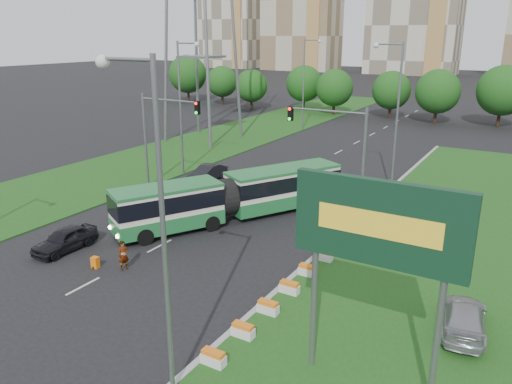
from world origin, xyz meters
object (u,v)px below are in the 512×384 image
Objects in this scene: car_left_near at (65,239)px; traffic_mast_median at (341,145)px; car_median at (464,318)px; shopping_trolley at (95,263)px; traffic_mast_left at (160,127)px; pedestrian at (124,256)px; billboard at (379,233)px; articulated_bus at (230,195)px; car_left_far at (207,173)px.

traffic_mast_median is at bearing 48.23° from car_left_near.
traffic_mast_median is at bearing -54.67° from car_median.
car_median is 19.17m from shopping_trolley.
traffic_mast_left is (-15.16, -1.00, 0.00)m from traffic_mast_median.
traffic_mast_left is 4.67× the size of pedestrian.
pedestrian is (-17.26, -2.92, 0.07)m from car_median.
car_median is at bearing 7.94° from car_left_near.
articulated_bus is at bearing 138.78° from billboard.
traffic_mast_median is 1.93× the size of car_left_near.
billboard is 20.66m from car_left_near.
billboard is at bearing -33.55° from traffic_mast_left.
car_left_far is at bearing 71.33° from traffic_mast_left.
shopping_trolley is at bearing -12.45° from car_left_near.
billboard is 12.19× the size of shopping_trolley.
car_median is (23.68, -13.87, 0.09)m from car_left_far.
traffic_mast_left is at bearing -28.86° from car_median.
car_left_near is at bearing 172.31° from billboard.
traffic_mast_left is at bearing -167.72° from articulated_bus.
car_left_far is (-7.00, 6.89, -1.00)m from articulated_bus.
car_left_near is 0.97× the size of car_left_far.
car_left_near is at bearing -83.06° from car_left_far.
car_left_far is 6.50× the size of shopping_trolley.
pedestrian is at bearing -67.04° from car_left_far.
traffic_mast_median reaches higher than shopping_trolley.
car_median is 17.50m from pedestrian.
pedestrian is (7.87, -12.49, -4.49)m from traffic_mast_left.
shopping_trolley is (6.30, -13.15, -5.02)m from traffic_mast_left.
articulated_bus is 9.86× the size of pedestrian.
car_left_far reaches higher than shopping_trolley.
billboard is 29.17m from car_left_far.
billboard and traffic_mast_median have the same top height.
billboard reaches higher than car_median.
traffic_mast_left is 1.81× the size of car_median.
car_left_near is at bearing 108.57° from pedestrian.
shopping_trolley is at bearing 133.00° from pedestrian.
car_left_near is (-5.57, -9.75, -1.00)m from articulated_bus.
traffic_mast_left reaches higher than articulated_bus.
traffic_mast_median is (-7.47, 16.00, -0.81)m from billboard.
billboard reaches higher than car_left_near.
traffic_mast_left is 6.50m from car_left_far.
pedestrian reaches higher than car_left_near.
car_median reaches higher than shopping_trolley.
pedestrian is 1.79m from shopping_trolley.
car_left_far is at bearing 95.76° from car_left_near.
billboard is at bearing 57.26° from car_median.
pedestrian is (4.99, -0.15, 0.15)m from car_left_near.
traffic_mast_median is at bearing 49.89° from shopping_trolley.
car_left_far is 27.44m from car_median.
shopping_trolley is (3.42, -0.81, -0.38)m from car_left_near.
traffic_mast_median is at bearing 115.03° from billboard.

